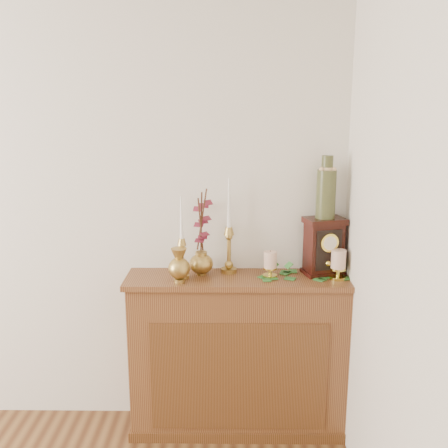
{
  "coord_description": "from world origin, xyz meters",
  "views": [
    {
      "loc": [
        1.35,
        -0.63,
        1.87
      ],
      "look_at": [
        1.32,
        2.05,
        1.24
      ],
      "focal_mm": 42.0,
      "sensor_mm": 36.0,
      "label": 1
    }
  ],
  "objects_px": {
    "candlestick_center": "(229,242)",
    "ginger_jar": "(202,234)",
    "ceramic_vase": "(326,190)",
    "candlestick_left": "(182,252)",
    "mantel_clock": "(324,247)",
    "bud_vase": "(179,266)"
  },
  "relations": [
    {
      "from": "candlestick_center",
      "to": "bud_vase",
      "type": "distance_m",
      "value": 0.33
    },
    {
      "from": "ceramic_vase",
      "to": "mantel_clock",
      "type": "bearing_deg",
      "value": -74.3
    },
    {
      "from": "candlestick_left",
      "to": "mantel_clock",
      "type": "bearing_deg",
      "value": 5.46
    },
    {
      "from": "candlestick_center",
      "to": "ceramic_vase",
      "type": "xyz_separation_m",
      "value": [
        0.52,
        -0.02,
        0.3
      ]
    },
    {
      "from": "candlestick_left",
      "to": "ginger_jar",
      "type": "height_order",
      "value": "ginger_jar"
    },
    {
      "from": "bud_vase",
      "to": "mantel_clock",
      "type": "xyz_separation_m",
      "value": [
        0.79,
        0.15,
        0.06
      ]
    },
    {
      "from": "candlestick_left",
      "to": "candlestick_center",
      "type": "height_order",
      "value": "candlestick_center"
    },
    {
      "from": "candlestick_center",
      "to": "ginger_jar",
      "type": "relative_size",
      "value": 1.09
    },
    {
      "from": "ginger_jar",
      "to": "mantel_clock",
      "type": "relative_size",
      "value": 1.53
    },
    {
      "from": "ceramic_vase",
      "to": "candlestick_left",
      "type": "bearing_deg",
      "value": -174.33
    },
    {
      "from": "candlestick_center",
      "to": "bud_vase",
      "type": "bearing_deg",
      "value": -146.14
    },
    {
      "from": "candlestick_center",
      "to": "mantel_clock",
      "type": "xyz_separation_m",
      "value": [
        0.52,
        -0.02,
        -0.02
      ]
    },
    {
      "from": "candlestick_left",
      "to": "candlestick_center",
      "type": "distance_m",
      "value": 0.27
    },
    {
      "from": "candlestick_left",
      "to": "ginger_jar",
      "type": "bearing_deg",
      "value": 41.8
    },
    {
      "from": "candlestick_left",
      "to": "bud_vase",
      "type": "relative_size",
      "value": 2.41
    },
    {
      "from": "bud_vase",
      "to": "ceramic_vase",
      "type": "xyz_separation_m",
      "value": [
        0.79,
        0.16,
        0.38
      ]
    },
    {
      "from": "candlestick_left",
      "to": "ceramic_vase",
      "type": "xyz_separation_m",
      "value": [
        0.78,
        0.08,
        0.32
      ]
    },
    {
      "from": "ceramic_vase",
      "to": "bud_vase",
      "type": "bearing_deg",
      "value": -168.81
    },
    {
      "from": "mantel_clock",
      "to": "ceramic_vase",
      "type": "relative_size",
      "value": 0.94
    },
    {
      "from": "ceramic_vase",
      "to": "candlestick_center",
      "type": "bearing_deg",
      "value": 177.74
    },
    {
      "from": "mantel_clock",
      "to": "ceramic_vase",
      "type": "height_order",
      "value": "ceramic_vase"
    },
    {
      "from": "candlestick_left",
      "to": "candlestick_center",
      "type": "relative_size",
      "value": 0.85
    }
  ]
}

